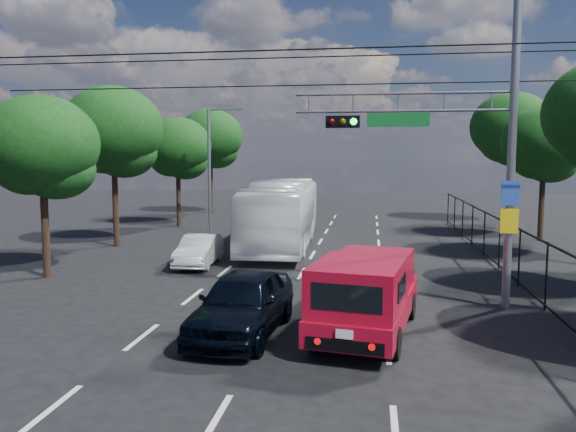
% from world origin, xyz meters
% --- Properties ---
extents(ground, '(120.00, 120.00, 0.00)m').
position_xyz_m(ground, '(0.00, 0.00, 0.00)').
color(ground, black).
rests_on(ground, ground).
extents(lane_markings, '(6.12, 38.00, 0.01)m').
position_xyz_m(lane_markings, '(-0.00, 14.00, 0.01)').
color(lane_markings, beige).
rests_on(lane_markings, ground).
extents(signal_mast, '(6.43, 0.39, 9.50)m').
position_xyz_m(signal_mast, '(5.28, 7.99, 5.24)').
color(signal_mast, slate).
rests_on(signal_mast, ground).
extents(streetlight_left, '(2.09, 0.22, 7.08)m').
position_xyz_m(streetlight_left, '(-6.33, 22.00, 3.94)').
color(streetlight_left, slate).
rests_on(streetlight_left, ground).
extents(utility_wires, '(22.00, 5.04, 0.74)m').
position_xyz_m(utility_wires, '(0.00, 8.83, 7.23)').
color(utility_wires, black).
rests_on(utility_wires, ground).
extents(fence_right, '(0.06, 34.03, 2.00)m').
position_xyz_m(fence_right, '(7.60, 12.17, 1.03)').
color(fence_right, black).
rests_on(fence_right, ground).
extents(tree_right_d, '(4.32, 4.32, 7.02)m').
position_xyz_m(tree_right_d, '(11.42, 22.02, 4.85)').
color(tree_right_d, black).
rests_on(tree_right_d, ground).
extents(tree_right_e, '(5.28, 5.28, 8.58)m').
position_xyz_m(tree_right_e, '(11.62, 30.02, 5.94)').
color(tree_right_e, black).
rests_on(tree_right_e, ground).
extents(tree_left_b, '(4.08, 4.08, 6.63)m').
position_xyz_m(tree_left_b, '(-9.18, 10.02, 4.58)').
color(tree_left_b, black).
rests_on(tree_left_b, ground).
extents(tree_left_c, '(4.80, 4.80, 7.80)m').
position_xyz_m(tree_left_c, '(-9.78, 17.02, 5.40)').
color(tree_left_c, black).
rests_on(tree_left_c, ground).
extents(tree_left_d, '(4.20, 4.20, 6.83)m').
position_xyz_m(tree_left_d, '(-9.38, 25.02, 4.72)').
color(tree_left_d, black).
rests_on(tree_left_d, ground).
extents(tree_left_e, '(4.92, 4.92, 7.99)m').
position_xyz_m(tree_left_e, '(-9.58, 33.02, 5.53)').
color(tree_left_e, black).
rests_on(tree_left_e, ground).
extents(red_pickup, '(2.85, 5.70, 2.03)m').
position_xyz_m(red_pickup, '(2.48, 5.03, 1.08)').
color(red_pickup, black).
rests_on(red_pickup, ground).
extents(navy_hatchback, '(2.24, 4.81, 1.59)m').
position_xyz_m(navy_hatchback, '(-0.59, 4.62, 0.80)').
color(navy_hatchback, black).
rests_on(navy_hatchback, ground).
extents(white_bus, '(3.22, 11.81, 3.26)m').
position_xyz_m(white_bus, '(-1.74, 18.23, 1.63)').
color(white_bus, white).
rests_on(white_bus, ground).
extents(white_van, '(1.50, 3.80, 1.23)m').
position_xyz_m(white_van, '(-4.34, 13.01, 0.62)').
color(white_van, silver).
rests_on(white_van, ground).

